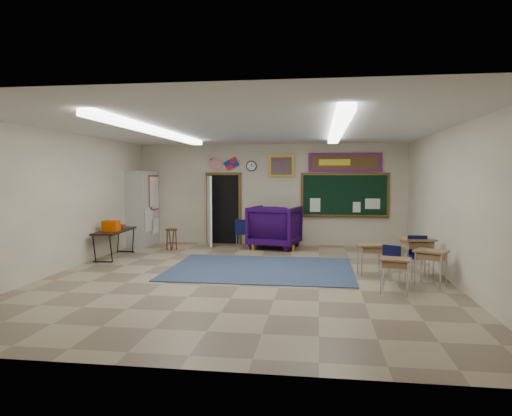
# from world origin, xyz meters

# --- Properties ---
(floor) EXTENTS (9.00, 9.00, 0.00)m
(floor) POSITION_xyz_m (0.00, 0.00, 0.00)
(floor) COLOR gray
(floor) RESTS_ON ground
(back_wall) EXTENTS (8.00, 0.04, 3.00)m
(back_wall) POSITION_xyz_m (0.00, 4.50, 1.50)
(back_wall) COLOR beige
(back_wall) RESTS_ON floor
(front_wall) EXTENTS (8.00, 0.04, 3.00)m
(front_wall) POSITION_xyz_m (0.00, -4.50, 1.50)
(front_wall) COLOR beige
(front_wall) RESTS_ON floor
(left_wall) EXTENTS (0.04, 9.00, 3.00)m
(left_wall) POSITION_xyz_m (-4.00, 0.00, 1.50)
(left_wall) COLOR beige
(left_wall) RESTS_ON floor
(right_wall) EXTENTS (0.04, 9.00, 3.00)m
(right_wall) POSITION_xyz_m (4.00, 0.00, 1.50)
(right_wall) COLOR beige
(right_wall) RESTS_ON floor
(ceiling) EXTENTS (8.00, 9.00, 0.04)m
(ceiling) POSITION_xyz_m (0.00, 0.00, 3.00)
(ceiling) COLOR silver
(ceiling) RESTS_ON back_wall
(area_rug) EXTENTS (4.00, 3.00, 0.02)m
(area_rug) POSITION_xyz_m (0.20, 0.80, 0.01)
(area_rug) COLOR #303E5C
(area_rug) RESTS_ON floor
(fluorescent_strips) EXTENTS (3.86, 6.00, 0.10)m
(fluorescent_strips) POSITION_xyz_m (0.00, 0.00, 2.94)
(fluorescent_strips) COLOR white
(fluorescent_strips) RESTS_ON ceiling
(doorway) EXTENTS (1.10, 0.89, 2.16)m
(doorway) POSITION_xyz_m (-1.50, 4.35, 1.06)
(doorway) COLOR black
(doorway) RESTS_ON back_wall
(chalkboard) EXTENTS (2.55, 0.14, 1.30)m
(chalkboard) POSITION_xyz_m (2.20, 4.46, 1.46)
(chalkboard) COLOR brown
(chalkboard) RESTS_ON back_wall
(bulletin_board) EXTENTS (2.10, 0.05, 0.55)m
(bulletin_board) POSITION_xyz_m (2.20, 4.47, 2.45)
(bulletin_board) COLOR red
(bulletin_board) RESTS_ON back_wall
(framed_art_print) EXTENTS (0.75, 0.05, 0.65)m
(framed_art_print) POSITION_xyz_m (0.35, 4.47, 2.35)
(framed_art_print) COLOR #A3741F
(framed_art_print) RESTS_ON back_wall
(wall_clock) EXTENTS (0.32, 0.05, 0.32)m
(wall_clock) POSITION_xyz_m (-0.55, 4.47, 2.35)
(wall_clock) COLOR black
(wall_clock) RESTS_ON back_wall
(wall_flags) EXTENTS (1.16, 0.06, 0.70)m
(wall_flags) POSITION_xyz_m (-1.40, 4.44, 2.48)
(wall_flags) COLOR red
(wall_flags) RESTS_ON back_wall
(storage_cabinet) EXTENTS (0.59, 1.25, 2.20)m
(storage_cabinet) POSITION_xyz_m (-3.71, 3.85, 1.10)
(storage_cabinet) COLOR #A6A7A2
(storage_cabinet) RESTS_ON floor
(wingback_armchair) EXTENTS (1.56, 1.59, 1.22)m
(wingback_armchair) POSITION_xyz_m (0.22, 3.80, 0.61)
(wingback_armchair) COLOR #1D0535
(wingback_armchair) RESTS_ON floor
(student_chair_reading) EXTENTS (0.44, 0.44, 0.85)m
(student_chair_reading) POSITION_xyz_m (-0.64, 3.51, 0.42)
(student_chair_reading) COLOR black
(student_chair_reading) RESTS_ON floor
(student_chair_desk_a) EXTENTS (0.53, 0.53, 0.77)m
(student_chair_desk_a) POSITION_xyz_m (2.89, -0.29, 0.38)
(student_chair_desk_a) COLOR black
(student_chair_desk_a) RESTS_ON floor
(student_chair_desk_b) EXTENTS (0.43, 0.43, 0.85)m
(student_chair_desk_b) POSITION_xyz_m (3.44, 0.28, 0.43)
(student_chair_desk_b) COLOR black
(student_chair_desk_b) RESTS_ON floor
(student_desk_front_left) EXTENTS (0.59, 0.48, 0.65)m
(student_desk_front_left) POSITION_xyz_m (2.53, 0.49, 0.36)
(student_desk_front_left) COLOR #926744
(student_desk_front_left) RESTS_ON floor
(student_desk_front_right) EXTENTS (0.73, 0.61, 0.77)m
(student_desk_front_right) POSITION_xyz_m (3.47, 0.62, 0.43)
(student_desk_front_right) COLOR #926744
(student_desk_front_right) RESTS_ON floor
(student_desk_back_left) EXTENTS (0.60, 0.51, 0.63)m
(student_desk_back_left) POSITION_xyz_m (2.78, -0.98, 0.35)
(student_desk_back_left) COLOR #926744
(student_desk_back_left) RESTS_ON floor
(student_desk_back_right) EXTENTS (0.70, 0.65, 0.67)m
(student_desk_back_right) POSITION_xyz_m (3.54, -0.29, 0.38)
(student_desk_back_right) COLOR #926744
(student_desk_back_right) RESTS_ON floor
(folding_table) EXTENTS (0.65, 1.70, 0.95)m
(folding_table) POSITION_xyz_m (-3.65, 1.78, 0.38)
(folding_table) COLOR black
(folding_table) RESTS_ON floor
(wooden_stool) EXTENTS (0.34, 0.34, 0.59)m
(wooden_stool) POSITION_xyz_m (-2.58, 3.04, 0.31)
(wooden_stool) COLOR #552C19
(wooden_stool) RESTS_ON floor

